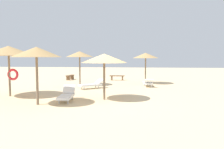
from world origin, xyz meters
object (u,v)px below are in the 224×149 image
lounger_0 (92,84)px  parasol_2 (9,51)px  parasol_4 (104,58)px  bench_1 (117,77)px  lounger_1 (148,83)px  lounger_3 (67,95)px  parasol_0 (80,54)px  parasol_3 (36,52)px  parasol_1 (146,56)px  bench_0 (70,76)px

lounger_0 → parasol_2: bearing=-138.2°
parasol_4 → bench_1: parasol_4 is taller
lounger_1 → lounger_3: bearing=-124.9°
parasol_0 → parasol_3: size_ratio=1.00×
parasol_1 → bench_1: parasol_1 is taller
parasol_4 → bench_0: (-5.10, 10.51, -1.91)m
lounger_0 → parasol_1: bearing=40.7°
parasol_1 → lounger_0: parasol_1 is taller
parasol_1 → parasol_2: bearing=-138.8°
parasol_1 → bench_0: size_ratio=1.78×
lounger_3 → bench_1: size_ratio=1.27×
parasol_2 → parasol_4: 5.80m
bench_0 → parasol_0: bearing=-63.8°
bench_1 → bench_0: bearing=-179.6°
parasol_3 → parasol_1: bearing=59.3°
parasol_4 → parasol_0: bearing=115.7°
lounger_3 → bench_0: bearing=105.9°
parasol_4 → lounger_0: 4.93m
parasol_3 → parasol_4: size_ratio=1.13×
lounger_0 → bench_1: (1.35, 6.29, 0.03)m
parasol_3 → lounger_0: 6.49m
parasol_3 → lounger_0: bearing=75.7°
bench_0 → bench_1: size_ratio=1.01×
bench_1 → parasol_4: bearing=-88.9°
parasol_3 → bench_0: bearing=99.5°
parasol_2 → lounger_0: bearing=41.8°
parasol_0 → parasol_3: (-0.14, -7.72, -0.00)m
parasol_2 → parasol_4: size_ratio=1.22×
parasol_0 → parasol_4: bearing=-64.3°
parasol_4 → parasol_1: bearing=71.9°
lounger_0 → lounger_3: size_ratio=0.98×
lounger_3 → parasol_4: bearing=18.4°
parasol_3 → lounger_1: 9.74m
bench_1 → parasol_1: bearing=-45.4°
parasol_1 → lounger_3: 9.75m
parasol_2 → lounger_3: parasol_2 is taller
lounger_3 → lounger_1: bearing=55.1°
lounger_0 → lounger_1: lounger_0 is taller
lounger_1 → bench_1: size_ratio=1.29×
parasol_0 → lounger_3: parasol_0 is taller
parasol_2 → lounger_0: (4.21, 3.76, -2.37)m
parasol_4 → lounger_3: (-1.92, -0.64, -1.94)m
parasol_4 → lounger_1: size_ratio=1.30×
parasol_3 → lounger_0: parasol_3 is taller
parasol_1 → parasol_3: bearing=-120.7°
parasol_4 → bench_0: size_ratio=1.65×
parasol_2 → lounger_3: 4.65m
bench_0 → parasol_4: bearing=-64.1°
parasol_1 → lounger_0: 5.81m
parasol_2 → lounger_0: 6.12m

